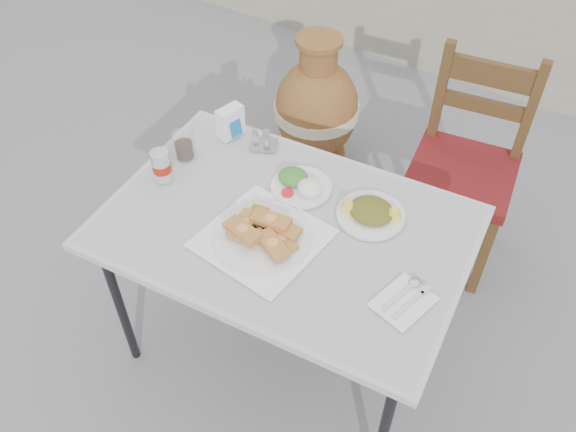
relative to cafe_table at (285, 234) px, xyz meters
The scene contains 12 objects.
ground 0.75m from the cafe_table, 112.36° to the left, with size 80.00×80.00×0.00m, color slate.
cafe_table is the anchor object (origin of this frame).
pide_plate 0.14m from the cafe_table, 106.91° to the right, with size 0.43×0.43×0.08m.
salad_rice_plate 0.21m from the cafe_table, 104.89° to the left, with size 0.24×0.24×0.06m.
salad_chopped_plate 0.32m from the cafe_table, 39.10° to the left, with size 0.25×0.25×0.05m.
soda_can 0.55m from the cafe_table, behind, with size 0.07×0.07×0.13m.
cola_glass 0.57m from the cafe_table, 169.14° to the left, with size 0.08×0.08×0.11m.
napkin_holder 0.58m from the cafe_table, 145.83° to the left, with size 0.09×0.12×0.13m.
condiment_caddy 0.46m from the cafe_table, 133.71° to the left, with size 0.13×0.12×0.08m.
cutlery_napkin 0.52m from the cafe_table, ahead, with size 0.19×0.22×0.01m.
chair 1.05m from the cafe_table, 68.55° to the left, with size 0.53×0.53×1.05m.
terracotta_urn 1.33m from the cafe_table, 114.41° to the left, with size 0.47×0.47×0.83m.
Camera 1 is at (0.84, -1.35, 2.41)m, focal length 38.00 mm.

